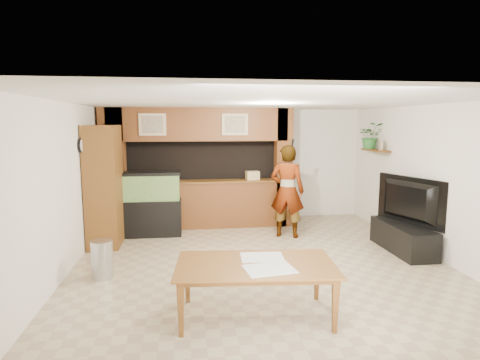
{
  "coord_description": "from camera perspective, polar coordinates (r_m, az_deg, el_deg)",
  "views": [
    {
      "loc": [
        -1.17,
        -6.18,
        2.29
      ],
      "look_at": [
        -0.26,
        0.6,
        1.31
      ],
      "focal_mm": 30.0,
      "sensor_mm": 36.0,
      "label": 1
    }
  ],
  "objects": [
    {
      "name": "floor",
      "position": [
        6.69,
        2.98,
        -11.84
      ],
      "size": [
        6.5,
        6.5,
        0.0
      ],
      "primitive_type": "plane",
      "color": "tan",
      "rests_on": "ground"
    },
    {
      "name": "ceiling",
      "position": [
        6.3,
        3.16,
        10.99
      ],
      "size": [
        6.5,
        6.5,
        0.0
      ],
      "primitive_type": "plane",
      "color": "white",
      "rests_on": "wall_back"
    },
    {
      "name": "wall_back",
      "position": [
        9.55,
        -0.54,
        2.22
      ],
      "size": [
        6.0,
        0.0,
        6.0
      ],
      "primitive_type": "plane",
      "rotation": [
        1.57,
        0.0,
        0.0
      ],
      "color": "silver",
      "rests_on": "floor"
    },
    {
      "name": "wall_left",
      "position": [
        6.52,
        -23.82,
        -1.26
      ],
      "size": [
        0.0,
        6.5,
        6.5
      ],
      "primitive_type": "plane",
      "rotation": [
        1.57,
        0.0,
        1.57
      ],
      "color": "silver",
      "rests_on": "floor"
    },
    {
      "name": "wall_right",
      "position": [
        7.52,
        26.15,
        -0.23
      ],
      "size": [
        0.0,
        6.5,
        6.5
      ],
      "primitive_type": "plane",
      "rotation": [
        1.57,
        0.0,
        -1.57
      ],
      "color": "silver",
      "rests_on": "floor"
    },
    {
      "name": "partition",
      "position": [
        8.87,
        -6.14,
        1.8
      ],
      "size": [
        4.2,
        0.99,
        2.6
      ],
      "color": "brown",
      "rests_on": "floor"
    },
    {
      "name": "wall_clock",
      "position": [
        7.41,
        -21.69,
        4.58
      ],
      "size": [
        0.05,
        0.25,
        0.25
      ],
      "color": "black",
      "rests_on": "wall_left"
    },
    {
      "name": "wall_shelf",
      "position": [
        9.09,
        18.7,
        4.02
      ],
      "size": [
        0.25,
        0.9,
        0.04
      ],
      "primitive_type": "cube",
      "color": "brown",
      "rests_on": "wall_right"
    },
    {
      "name": "pantry_cabinet",
      "position": [
        7.86,
        -18.74,
        -0.81
      ],
      "size": [
        0.56,
        0.92,
        2.24
      ],
      "primitive_type": "cube",
      "color": "brown",
      "rests_on": "floor"
    },
    {
      "name": "trash_can",
      "position": [
        6.37,
        -19.0,
        -10.63
      ],
      "size": [
        0.31,
        0.31,
        0.57
      ],
      "primitive_type": "cylinder",
      "color": "#B2B2B7",
      "rests_on": "floor"
    },
    {
      "name": "aquarium",
      "position": [
        8.33,
        -12.47,
        -3.45
      ],
      "size": [
        1.18,
        0.44,
        1.31
      ],
      "rotation": [
        0.0,
        0.0,
        -0.01
      ],
      "color": "black",
      "rests_on": "floor"
    },
    {
      "name": "tv_stand",
      "position": [
        7.82,
        22.15,
        -7.6
      ],
      "size": [
        0.54,
        1.46,
        0.49
      ],
      "primitive_type": "cube",
      "color": "black",
      "rests_on": "floor"
    },
    {
      "name": "television",
      "position": [
        7.68,
        22.41,
        -2.79
      ],
      "size": [
        0.64,
        1.46,
        0.85
      ],
      "primitive_type": "imported",
      "rotation": [
        0.0,
        0.0,
        1.89
      ],
      "color": "black",
      "rests_on": "tv_stand"
    },
    {
      "name": "photo_frame",
      "position": [
        8.89,
        19.37,
        4.68
      ],
      "size": [
        0.05,
        0.15,
        0.2
      ],
      "primitive_type": "cube",
      "rotation": [
        0.0,
        0.0,
        -0.15
      ],
      "color": "tan",
      "rests_on": "wall_shelf"
    },
    {
      "name": "potted_plant",
      "position": [
        9.24,
        18.08,
        5.99
      ],
      "size": [
        0.61,
        0.57,
        0.57
      ],
      "primitive_type": "imported",
      "rotation": [
        0.0,
        0.0,
        -0.28
      ],
      "color": "#29672B",
      "rests_on": "wall_shelf"
    },
    {
      "name": "person",
      "position": [
        8.06,
        6.73,
        -1.58
      ],
      "size": [
        0.8,
        0.68,
        1.86
      ],
      "primitive_type": "imported",
      "rotation": [
        0.0,
        0.0,
        2.74
      ],
      "color": "tan",
      "rests_on": "floor"
    },
    {
      "name": "microphone",
      "position": [
        7.81,
        7.5,
        5.29
      ],
      "size": [
        0.04,
        0.1,
        0.16
      ],
      "primitive_type": "cylinder",
      "rotation": [
        0.44,
        0.0,
        0.0
      ],
      "color": "black",
      "rests_on": "person"
    },
    {
      "name": "dining_table",
      "position": [
        4.88,
        2.24,
        -15.55
      ],
      "size": [
        1.94,
        1.19,
        0.65
      ],
      "primitive_type": "imported",
      "rotation": [
        0.0,
        0.0,
        -0.09
      ],
      "color": "brown",
      "rests_on": "floor"
    },
    {
      "name": "newspaper_a",
      "position": [
        5.0,
        3.17,
        -10.91
      ],
      "size": [
        0.54,
        0.41,
        0.01
      ],
      "primitive_type": "cube",
      "rotation": [
        0.0,
        0.0,
        -0.07
      ],
      "color": "silver",
      "rests_on": "dining_table"
    },
    {
      "name": "newspaper_b",
      "position": [
        4.63,
        4.21,
        -12.52
      ],
      "size": [
        0.6,
        0.47,
        0.01
      ],
      "primitive_type": "cube",
      "rotation": [
        0.0,
        0.0,
        0.14
      ],
      "color": "silver",
      "rests_on": "dining_table"
    },
    {
      "name": "counter_box",
      "position": [
        8.82,
        1.77,
        0.65
      ],
      "size": [
        0.31,
        0.23,
        0.19
      ],
      "primitive_type": "cube",
      "rotation": [
        0.0,
        0.0,
        0.15
      ],
      "color": "tan",
      "rests_on": "partition"
    }
  ]
}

